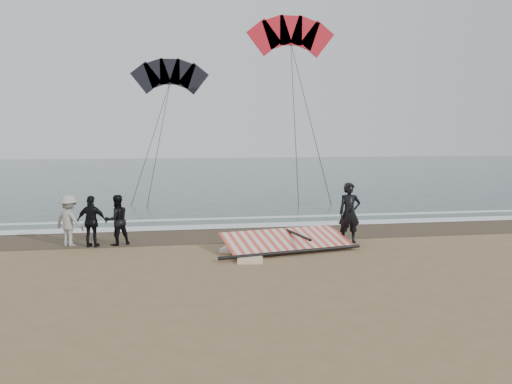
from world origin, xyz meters
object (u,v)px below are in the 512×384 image
board_cream (244,243)px  board_white (250,252)px  man_main (349,213)px  sail_rig (283,242)px

board_cream → board_white: bearing=-63.1°
man_main → board_cream: bearing=177.8°
man_main → sail_rig: size_ratio=0.45×
board_white → board_cream: (-0.00, 1.22, 0.00)m
man_main → board_white: man_main is taller
board_white → board_cream: 1.22m
sail_rig → board_white: bearing=-155.9°
man_main → board_cream: man_main is taller
board_white → board_cream: bearing=98.9°
board_white → man_main: bearing=24.6°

